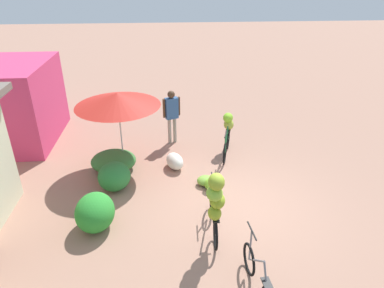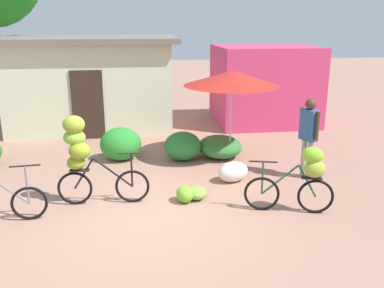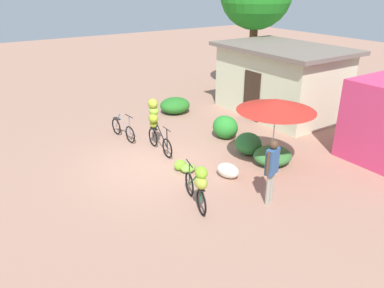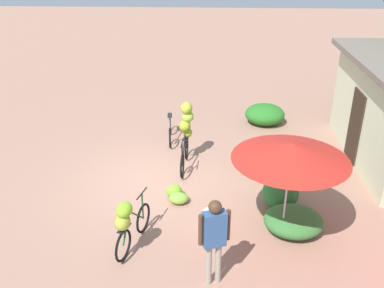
{
  "view_description": "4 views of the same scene",
  "coord_description": "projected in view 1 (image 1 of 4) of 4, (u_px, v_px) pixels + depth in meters",
  "views": [
    {
      "loc": [
        -6.79,
        1.55,
        5.24
      ],
      "look_at": [
        1.27,
        0.96,
        1.07
      ],
      "focal_mm": 32.79,
      "sensor_mm": 36.0,
      "label": 1
    },
    {
      "loc": [
        -0.14,
        -6.85,
        3.36
      ],
      "look_at": [
        1.04,
        1.69,
        0.8
      ],
      "focal_mm": 39.09,
      "sensor_mm": 36.0,
      "label": 2
    },
    {
      "loc": [
        9.31,
        -4.77,
        5.28
      ],
      "look_at": [
        0.71,
        0.93,
        0.75
      ],
      "focal_mm": 34.78,
      "sensor_mm": 36.0,
      "label": 3
    },
    {
      "loc": [
        9.56,
        1.34,
        5.74
      ],
      "look_at": [
        0.34,
        0.9,
        1.26
      ],
      "focal_mm": 40.23,
      "sensor_mm": 36.0,
      "label": 4
    }
  ],
  "objects": [
    {
      "name": "market_umbrella",
      "position": [
        117.0,
        99.0,
        9.31
      ],
      "size": [
        2.3,
        2.3,
        2.21
      ],
      "color": "beige",
      "rests_on": "ground"
    },
    {
      "name": "person_vendor",
      "position": [
        172.0,
        111.0,
        11.07
      ],
      "size": [
        0.32,
        0.55,
        1.77
      ],
      "color": "gray",
      "rests_on": "ground"
    },
    {
      "name": "ground_plane",
      "position": [
        235.0,
        206.0,
        8.52
      ],
      "size": [
        60.0,
        60.0,
        0.0
      ],
      "primitive_type": "plane",
      "color": "#A27662"
    },
    {
      "name": "hedge_bush_mid",
      "position": [
        114.0,
        176.0,
        9.03
      ],
      "size": [
        0.92,
        0.84,
        0.72
      ],
      "primitive_type": "ellipsoid",
      "color": "#2C7735",
      "rests_on": "ground"
    },
    {
      "name": "hedge_bush_front_right",
      "position": [
        95.0,
        212.0,
        7.65
      ],
      "size": [
        1.02,
        0.85,
        0.82
      ],
      "primitive_type": "ellipsoid",
      "color": "#2B8B2E",
      "rests_on": "ground"
    },
    {
      "name": "bicycle_center_loaded",
      "position": [
        228.0,
        131.0,
        10.66
      ],
      "size": [
        1.56,
        0.5,
        1.24
      ],
      "color": "black",
      "rests_on": "ground"
    },
    {
      "name": "shop_pink",
      "position": [
        8.0,
        103.0,
        11.2
      ],
      "size": [
        3.2,
        2.8,
        2.54
      ],
      "primitive_type": "cube",
      "color": "#D33868",
      "rests_on": "ground"
    },
    {
      "name": "bicycle_leftmost",
      "position": [
        258.0,
        279.0,
        6.11
      ],
      "size": [
        1.64,
        0.22,
        1.01
      ],
      "color": "black",
      "rests_on": "ground"
    },
    {
      "name": "banana_pile_on_ground",
      "position": [
        209.0,
        182.0,
        9.18
      ],
      "size": [
        0.64,
        0.59,
        0.33
      ],
      "color": "#73BA2C",
      "rests_on": "ground"
    },
    {
      "name": "bicycle_near_pile",
      "position": [
        215.0,
        201.0,
        7.01
      ],
      "size": [
        1.72,
        0.42,
        1.72
      ],
      "color": "black",
      "rests_on": "ground"
    },
    {
      "name": "hedge_bush_by_door",
      "position": [
        114.0,
        161.0,
        9.93
      ],
      "size": [
        1.12,
        1.26,
        0.53
      ],
      "primitive_type": "ellipsoid",
      "color": "#347334",
      "rests_on": "ground"
    },
    {
      "name": "produce_sack",
      "position": [
        175.0,
        161.0,
        10.01
      ],
      "size": [
        0.81,
        0.65,
        0.44
      ],
      "primitive_type": "ellipsoid",
      "rotation": [
        0.0,
        0.0,
        0.35
      ],
      "color": "silver",
      "rests_on": "ground"
    }
  ]
}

